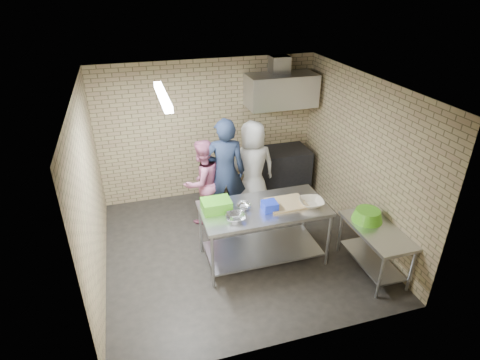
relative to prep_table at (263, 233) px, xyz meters
name	(u,v)px	position (x,y,z in m)	size (l,w,h in m)	color
floor	(238,247)	(-0.30, 0.37, -0.47)	(4.20, 4.20, 0.00)	black
ceiling	(237,86)	(-0.30, 0.37, 2.23)	(4.20, 4.20, 0.00)	black
back_wall	(209,130)	(-0.30, 2.37, 0.88)	(4.20, 0.06, 2.70)	tan
front_wall	(289,256)	(-0.30, -1.63, 0.88)	(4.20, 0.06, 2.70)	tan
left_wall	(90,195)	(-2.40, 0.37, 0.88)	(0.06, 4.00, 2.70)	tan
right_wall	(360,159)	(1.80, 0.37, 0.88)	(0.06, 4.00, 2.70)	tan
prep_table	(263,233)	(0.00, 0.00, 0.00)	(1.90, 0.95, 0.95)	silver
side_counter	(373,249)	(1.50, -0.73, -0.10)	(0.60, 1.20, 0.75)	silver
stove	(278,171)	(1.05, 2.02, -0.02)	(1.20, 0.70, 0.90)	black
range_hood	(281,90)	(1.05, 2.07, 1.63)	(1.30, 0.60, 0.60)	silver
hood_duct	(279,64)	(1.05, 2.22, 2.08)	(0.35, 0.30, 0.30)	#A5A8AD
wall_shelf	(291,96)	(1.35, 2.26, 1.45)	(0.80, 0.20, 0.04)	#3F2B19
fluorescent_fixture	(163,96)	(-1.30, 0.37, 2.17)	(0.10, 1.25, 0.08)	white
green_crate	(216,205)	(-0.70, 0.12, 0.56)	(0.42, 0.32, 0.17)	#3E991C
blue_tub	(270,206)	(0.05, -0.10, 0.54)	(0.21, 0.21, 0.14)	#1C35D4
cutting_board	(286,203)	(0.35, -0.02, 0.49)	(0.58, 0.44, 0.03)	tan
mixing_bowl_a	(235,217)	(-0.50, -0.20, 0.51)	(0.30, 0.30, 0.07)	silver
mixing_bowl_b	(244,206)	(-0.30, 0.05, 0.51)	(0.23, 0.23, 0.07)	silver
ceramic_bowl	(311,203)	(0.70, -0.15, 0.52)	(0.36, 0.36, 0.09)	beige
green_basin	(367,215)	(1.48, -0.48, 0.36)	(0.46, 0.46, 0.17)	#59C626
bottle_red	(280,91)	(1.10, 2.26, 1.56)	(0.07, 0.07, 0.18)	#B22619
bottle_green	(299,91)	(1.50, 2.26, 1.54)	(0.06, 0.06, 0.15)	green
man_navy	(225,172)	(-0.28, 1.22, 0.51)	(0.72, 0.47, 1.97)	black
woman_pink	(203,182)	(-0.66, 1.35, 0.31)	(0.76, 0.59, 1.56)	#C4688D
woman_white	(252,167)	(0.30, 1.48, 0.40)	(0.86, 0.56, 1.76)	silver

